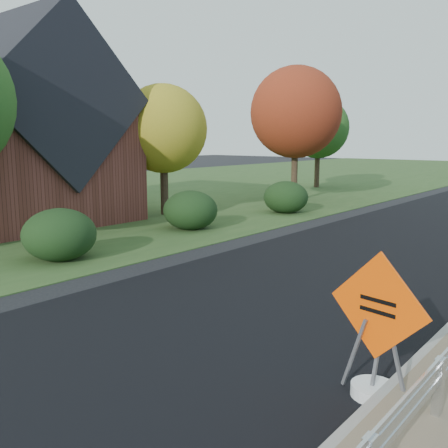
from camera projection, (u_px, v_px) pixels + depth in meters
The scene contains 9 objects.
grass_verge_near at pixel (158, 189), 34.69m from camera, with size 30.00×120.00×0.03m, color #2E4B20.
hedge_south at pixel (59, 234), 14.24m from camera, with size 2.09×2.09×1.52m, color black.
hedge_mid at pixel (190, 210), 19.13m from camera, with size 2.09×2.09×1.52m, color black.
hedge_north at pixel (286, 197), 23.39m from camera, with size 2.09×2.09×1.52m, color black.
tree_near_yellow at pixel (163, 129), 22.31m from camera, with size 3.96×3.96×5.88m.
tree_near_red at pixel (296, 112), 26.99m from camera, with size 4.95×4.95×7.35m.
tree_near_back at pixel (318, 128), 35.08m from camera, with size 4.29×4.29×6.37m.
brick_house at pixel (11, 136), 21.05m from camera, with size 9.40×7.07×8.54m.
caution_sign at pixel (375, 361), 6.68m from camera, with size 1.45×0.61×2.02m.
Camera 1 is at (1.51, -13.83, 3.46)m, focal length 40.00 mm.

